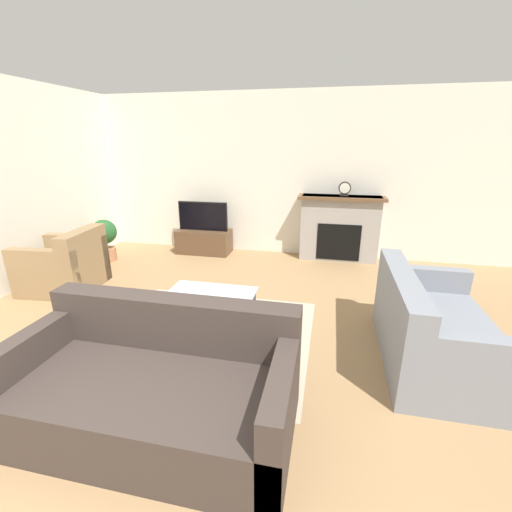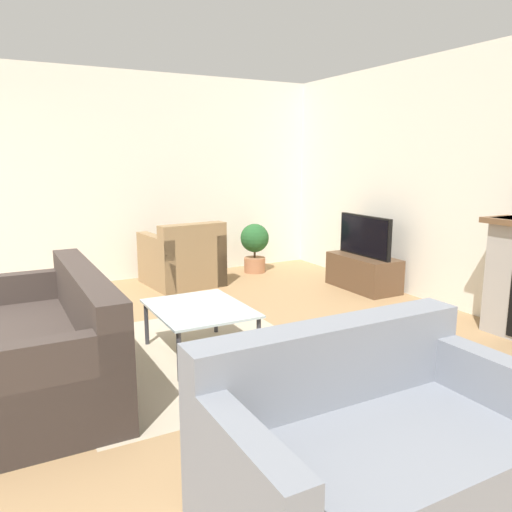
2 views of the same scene
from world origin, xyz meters
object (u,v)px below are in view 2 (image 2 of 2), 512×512
Objects in this scene: couch_loveseat at (369,453)px; coffee_table at (199,311)px; couch_sectional at (40,350)px; potted_plant at (255,244)px; armchair_by_window at (183,262)px; tv at (365,236)px.

coffee_table is at bearing 89.20° from couch_loveseat.
couch_sectional reaches higher than potted_plant.
potted_plant is (-2.53, 3.05, 0.12)m from couch_sectional.
couch_sectional is at bearing -50.40° from potted_plant.
coffee_table is at bearing -36.65° from potted_plant.
coffee_table is (2.27, -0.68, 0.07)m from armchair_by_window.
tv is 1.27× the size of potted_plant.
couch_sectional reaches higher than coffee_table.
coffee_table is 3.07m from potted_plant.
coffee_table is (-0.07, 1.22, 0.08)m from couch_sectional.
tv is at bearing 105.71° from couch_sectional.
couch_sectional is 1.99× the size of armchair_by_window.
couch_loveseat is at bearing -22.09° from potted_plant.
tv is at bearing 140.63° from armchair_by_window.
tv is at bearing 27.25° from potted_plant.
tv reaches higher than armchair_by_window.
couch_loveseat is (3.13, -2.61, -0.38)m from tv.
couch_sectional is at bearing -74.29° from tv.
couch_loveseat is 2.18× the size of potted_plant.
armchair_by_window is 1.38× the size of potted_plant.
coffee_table is at bearing -68.76° from tv.
potted_plant is (-2.46, 1.83, 0.04)m from coffee_table.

